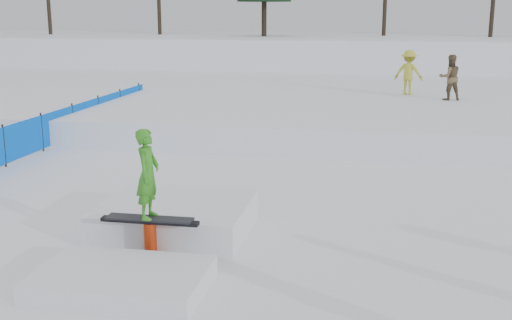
% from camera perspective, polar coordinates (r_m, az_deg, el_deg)
% --- Properties ---
extents(ground, '(120.00, 120.00, 0.00)m').
position_cam_1_polar(ground, '(10.80, -4.62, -7.96)').
color(ground, white).
extents(snow_berm, '(60.00, 14.00, 2.40)m').
position_cam_1_polar(snow_berm, '(39.89, 6.83, 9.19)').
color(snow_berm, white).
rests_on(snow_berm, ground).
extents(snow_midrise, '(50.00, 18.00, 0.80)m').
position_cam_1_polar(snow_midrise, '(26.09, 4.63, 5.42)').
color(snow_midrise, white).
rests_on(snow_midrise, ground).
extents(safety_fence, '(0.05, 16.00, 1.10)m').
position_cam_1_polar(safety_fence, '(19.02, -18.49, 2.37)').
color(safety_fence, blue).
rests_on(safety_fence, ground).
extents(walker_olive, '(0.90, 0.78, 1.59)m').
position_cam_1_polar(walker_olive, '(23.70, 16.86, 7.04)').
color(walker_olive, brown).
rests_on(walker_olive, snow_midrise).
extents(walker_ygreen, '(1.20, 0.89, 1.66)m').
position_cam_1_polar(walker_ygreen, '(24.82, 13.42, 7.58)').
color(walker_ygreen, gold).
rests_on(walker_ygreen, snow_midrise).
extents(jib_rail_feature, '(2.60, 4.40, 2.11)m').
position_cam_1_polar(jib_rail_feature, '(10.96, -8.34, -6.07)').
color(jib_rail_feature, white).
rests_on(jib_rail_feature, ground).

